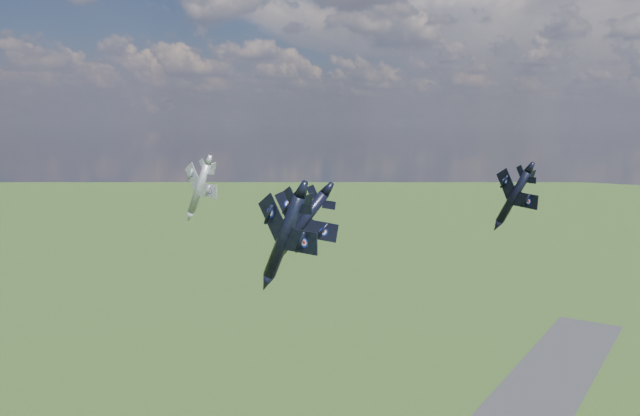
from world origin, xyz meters
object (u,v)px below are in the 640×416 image
Objects in this scene: jet_left_silver at (199,188)px; jet_high_navy at (514,197)px; jet_lead_navy at (300,225)px; jet_right_navy at (284,236)px.

jet_high_navy is at bearing 16.38° from jet_left_silver.
jet_lead_navy is 31.62m from jet_high_navy.
jet_high_navy is 0.87× the size of jet_left_silver.
jet_left_silver is (-32.08, 13.92, 1.89)m from jet_lead_navy.
jet_right_navy is 0.96× the size of jet_left_silver.
jet_left_silver is (-41.85, 30.63, -0.11)m from jet_right_navy.
jet_lead_navy is 1.05× the size of jet_left_silver.
jet_right_navy reaches higher than jet_lead_navy.
jet_lead_navy is at bearing -110.21° from jet_high_navy.
jet_lead_navy is at bearing -16.71° from jet_left_silver.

